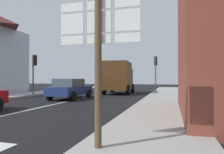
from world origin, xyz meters
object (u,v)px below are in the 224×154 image
(traffic_light_near_left, at_px, (34,66))
(delivery_truck, at_px, (119,77))
(route_sign_post, at_px, (98,53))
(traffic_light_far_right, at_px, (156,66))
(sedan_far, at_px, (70,88))

(traffic_light_near_left, bearing_deg, delivery_truck, 33.25)
(route_sign_post, distance_m, traffic_light_near_left, 15.60)
(route_sign_post, bearing_deg, delivery_truck, 102.40)
(traffic_light_far_right, bearing_deg, traffic_light_near_left, -147.15)
(delivery_truck, relative_size, traffic_light_near_left, 1.46)
(route_sign_post, bearing_deg, traffic_light_far_right, 90.61)
(delivery_truck, xyz_separation_m, traffic_light_far_right, (3.36, 2.11, 1.11))
(sedan_far, distance_m, traffic_light_near_left, 4.97)
(route_sign_post, height_order, traffic_light_far_right, traffic_light_far_right)
(sedan_far, bearing_deg, traffic_light_far_right, 55.54)
(sedan_far, height_order, traffic_light_far_right, traffic_light_far_right)
(delivery_truck, bearing_deg, sedan_far, -110.08)
(sedan_far, height_order, route_sign_post, route_sign_post)
(sedan_far, xyz_separation_m, route_sign_post, (5.74, -10.20, 1.24))
(delivery_truck, xyz_separation_m, traffic_light_near_left, (-6.46, -4.24, 0.94))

